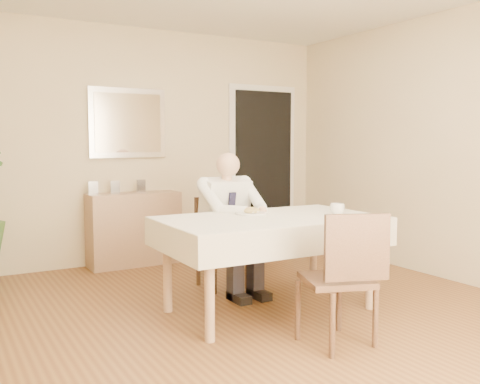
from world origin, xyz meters
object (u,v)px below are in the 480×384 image
seated_man (233,216)px  coffee_mug (337,209)px  chair_near (345,272)px  dining_table (270,227)px  chair_far (219,236)px  sideboard (134,229)px

seated_man → coffee_mug: seated_man is taller
chair_near → seated_man: 1.50m
dining_table → chair_near: chair_near is taller
dining_table → chair_near: (-0.01, -0.89, -0.17)m
chair_far → sideboard: size_ratio=0.84×
chair_near → dining_table: bearing=109.6°
sideboard → chair_near: bearing=-83.7°
chair_far → sideboard: 1.28m
seated_man → coffee_mug: size_ratio=10.67×
chair_near → sideboard: 3.01m
chair_far → sideboard: (-0.41, 1.21, -0.07)m
seated_man → sideboard: size_ratio=1.26×
dining_table → chair_near: size_ratio=1.93×
chair_far → sideboard: chair_far is taller
coffee_mug → sideboard: coffee_mug is taller
chair_near → coffee_mug: bearing=73.1°
dining_table → seated_man: size_ratio=1.39×
dining_table → sideboard: sideboard is taller
seated_man → chair_near: bearing=-90.2°
chair_near → seated_man: seated_man is taller
chair_near → sideboard: (-0.40, 2.98, -0.11)m
dining_table → sideboard: 2.14m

